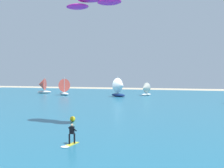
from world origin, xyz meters
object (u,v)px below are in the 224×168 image
at_px(kitesurfer, 71,137).
at_px(sailboat_anchored_offshore, 63,87).
at_px(sailboat_far_left, 42,86).
at_px(marker_buoy, 73,119).
at_px(kite, 93,2).
at_px(sailboat_mid_left, 145,89).
at_px(sailboat_heeled_over, 120,87).

bearing_deg(kitesurfer, sailboat_anchored_offshore, 118.62).
bearing_deg(sailboat_anchored_offshore, sailboat_far_left, 153.28).
bearing_deg(marker_buoy, kitesurfer, -64.84).
xyz_separation_m(kitesurfer, kite, (-1.12, 7.70, 12.77)).
relative_size(sailboat_mid_left, sailboat_far_left, 0.78).
relative_size(kite, sailboat_anchored_offshore, 1.33).
relative_size(kitesurfer, sailboat_mid_left, 0.50).
height_order(kitesurfer, marker_buoy, kitesurfer).
relative_size(kite, sailboat_far_left, 1.33).
relative_size(sailboat_far_left, sailboat_anchored_offshore, 1.00).
relative_size(sailboat_mid_left, sailboat_heeled_over, 0.73).
height_order(sailboat_heeled_over, sailboat_anchored_offshore, sailboat_heeled_over).
bearing_deg(sailboat_mid_left, marker_buoy, -91.19).
height_order(kite, sailboat_far_left, kite).
bearing_deg(marker_buoy, sailboat_heeled_over, 97.04).
height_order(sailboat_far_left, marker_buoy, sailboat_far_left).
height_order(sailboat_mid_left, sailboat_far_left, sailboat_far_left).
bearing_deg(sailboat_anchored_offshore, marker_buoy, -60.53).
bearing_deg(kitesurfer, kite, 98.28).
height_order(sailboat_heeled_over, sailboat_far_left, sailboat_heeled_over).
distance_m(kitesurfer, sailboat_mid_left, 52.54).
distance_m(sailboat_heeled_over, sailboat_far_left, 27.42).
bearing_deg(kitesurfer, sailboat_heeled_over, 101.06).
bearing_deg(sailboat_mid_left, kite, -86.70).
xyz_separation_m(sailboat_mid_left, sailboat_heeled_over, (-5.47, -5.48, 0.67)).
relative_size(sailboat_heeled_over, marker_buoy, 8.46).
height_order(kitesurfer, sailboat_far_left, sailboat_far_left).
distance_m(kite, sailboat_far_left, 58.09).
relative_size(sailboat_anchored_offshore, marker_buoy, 7.98).
xyz_separation_m(kite, sailboat_heeled_over, (-8.05, 39.21, -10.86)).
bearing_deg(sailboat_far_left, kitesurfer, -55.81).
bearing_deg(sailboat_far_left, sailboat_mid_left, -0.88).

